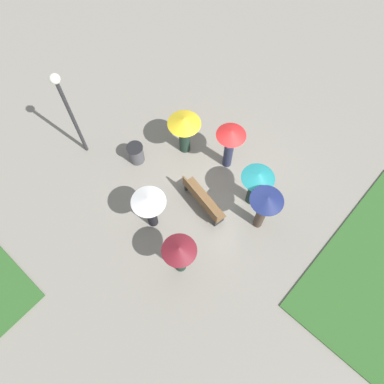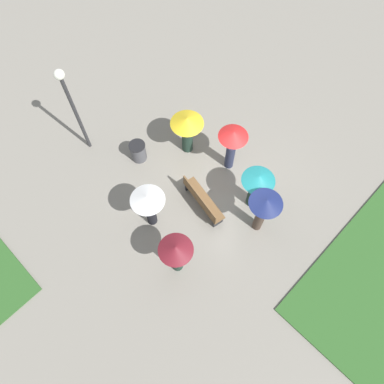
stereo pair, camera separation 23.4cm
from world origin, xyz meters
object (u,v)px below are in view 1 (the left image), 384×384
Objects in this scene: crowd_person_navy at (265,205)px; crowd_person_white at (149,205)px; trash_bin at (136,153)px; park_bench at (202,200)px; crowd_person_yellow at (184,127)px; lamp_post at (67,105)px; crowd_person_teal at (257,182)px; crowd_person_red at (230,141)px; crowd_person_maroon at (180,254)px.

crowd_person_navy is 1.10× the size of crowd_person_white.
park_bench is at bearing -176.47° from trash_bin.
crowd_person_yellow reaches higher than trash_bin.
lamp_post is 2.09× the size of crowd_person_teal.
lamp_post is 6.35m from crowd_person_teal.
crowd_person_white is 3.09m from crowd_person_yellow.
lamp_post reaches higher than crowd_person_red.
lamp_post is at bearing 163.30° from crowd_person_yellow.
trash_bin is 0.44× the size of crowd_person_teal.
crowd_person_maroon reaches higher than crowd_person_white.
lamp_post is at bearing -58.10° from crowd_person_navy.
crowd_person_teal is at bearing -69.89° from crowd_person_red.
lamp_post is 2.07× the size of crowd_person_white.
lamp_post reaches higher than crowd_person_white.
crowd_person_white is (0.81, 1.53, 0.86)m from park_bench.
crowd_person_navy reaches higher than crowd_person_red.
park_bench is at bearing -92.91° from crowd_person_yellow.
park_bench is 5.19m from lamp_post.
park_bench is 2.54m from crowd_person_yellow.
park_bench is 2.18m from crowd_person_navy.
crowd_person_red is 1.08× the size of crowd_person_maroon.
crowd_person_red is 4.10m from crowd_person_maroon.
park_bench is 0.94× the size of crowd_person_red.
crowd_person_red is at bearing -64.97° from park_bench.
park_bench is 1.04× the size of crowd_person_teal.
trash_bin is (-1.69, -0.95, -2.07)m from lamp_post.
crowd_person_red is 1.10× the size of crowd_person_teal.
crowd_person_red reaches higher than crowd_person_yellow.
park_bench is at bearing -126.59° from crowd_person_red.
crowd_person_red is at bearing 118.35° from crowd_person_teal.
crowd_person_red is at bearing 61.19° from crowd_person_maroon.
crowd_person_white is (-2.16, 1.35, 0.94)m from trash_bin.
crowd_person_teal is at bearing -159.76° from trash_bin.
crowd_person_navy is 3.46m from crowd_person_white.
crowd_person_red is (-2.51, -2.04, 1.02)m from trash_bin.
crowd_person_maroon is at bearing 6.73° from crowd_person_white.
crowd_person_navy reaches higher than park_bench.
park_bench is 1.03× the size of crowd_person_white.
crowd_person_navy is (-0.90, -2.77, 0.16)m from crowd_person_maroon.
crowd_person_red is 1.64m from crowd_person_teal.
crowd_person_white is at bearing -33.03° from crowd_person_navy.
crowd_person_navy is 1.11× the size of crowd_person_teal.
crowd_person_white is at bearing 73.35° from park_bench.
park_bench is 0.50× the size of lamp_post.
crowd_person_white reaches higher than park_bench.
crowd_person_red reaches higher than crowd_person_white.
lamp_post reaches higher than crowd_person_yellow.
lamp_post is 3.80m from crowd_person_yellow.
crowd_person_yellow is (1.20, -2.85, -0.05)m from crowd_person_white.
crowd_person_teal is (-4.05, -1.49, 0.87)m from trash_bin.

